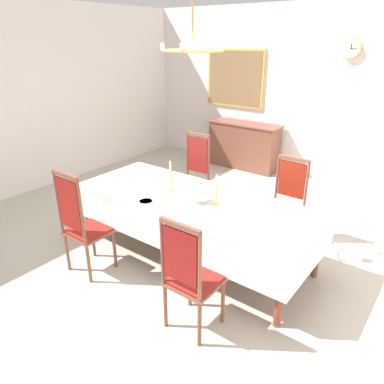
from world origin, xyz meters
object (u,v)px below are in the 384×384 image
object	(u,v)px
bowl_far_left	(170,210)
soup_tureen	(201,192)
spoon_secondary	(117,194)
dining_table	(192,204)
chair_south_a	(82,224)
chair_north_b	(286,201)
sideboard	(244,146)
mounted_clock	(352,49)
candlestick_east	(216,194)
framed_painting	(235,78)
chair_south_b	(190,275)
chandelier	(193,49)
candlestick_west	(171,180)
chair_north_a	(193,174)
bowl_near_left	(146,202)
bowl_near_right	(121,196)
spoon_primary	(140,200)

from	to	relation	value
bowl_far_left	soup_tureen	bearing A→B (deg)	77.43
spoon_secondary	bowl_far_left	bearing A→B (deg)	-4.73
dining_table	chair_south_a	bearing A→B (deg)	-126.92
dining_table	chair_north_b	size ratio (longest dim) A/B	2.60
sideboard	mounted_clock	world-z (taller)	mounted_clock
soup_tureen	dining_table	bearing A→B (deg)	180.00
candlestick_east	framed_painting	xyz separation A→B (m)	(-1.92, 3.49, 0.81)
framed_painting	spoon_secondary	bearing A→B (deg)	-78.25
bowl_far_left	chair_south_b	bearing A→B (deg)	-39.24
chair_south_b	spoon_secondary	xyz separation A→B (m)	(-1.50, 0.54, 0.18)
framed_painting	chandelier	distance (m)	3.89
candlestick_west	framed_painting	xyz separation A→B (m)	(-1.27, 3.49, 0.79)
chair_north_a	framed_painting	size ratio (longest dim) A/B	0.94
bowl_near_left	sideboard	bearing A→B (deg)	103.07
soup_tureen	bowl_near_left	bearing A→B (deg)	-135.19
candlestick_west	bowl_near_right	bearing A→B (deg)	-126.52
candlestick_east	bowl_far_left	xyz separation A→B (m)	(-0.30, -0.41, -0.12)
candlestick_west	bowl_near_left	distance (m)	0.45
chair_north_a	bowl_far_left	bearing A→B (deg)	118.66
chandelier	chair_south_b	bearing A→B (deg)	-53.82
bowl_near_left	mounted_clock	bearing A→B (deg)	77.61
bowl_near_left	mounted_clock	size ratio (longest dim) A/B	0.59
bowl_near_right	candlestick_east	bearing A→B (deg)	25.23
candlestick_west	candlestick_east	size ratio (longest dim) A/B	1.06
spoon_primary	chandelier	distance (m)	1.70
bowl_far_left	chandelier	distance (m)	1.63
chair_north_b	spoon_secondary	size ratio (longest dim) A/B	6.22
chair_north_a	framed_painting	distance (m)	2.87
framed_painting	chair_north_a	bearing A→B (deg)	-71.13
candlestick_east	chandelier	world-z (taller)	chandelier
bowl_near_right	spoon_primary	size ratio (longest dim) A/B	0.86
chair_north_b	sideboard	bearing A→B (deg)	-50.05
spoon_secondary	sideboard	size ratio (longest dim) A/B	0.12
dining_table	soup_tureen	distance (m)	0.22
dining_table	chair_south_a	world-z (taller)	chair_south_a
chair_north_a	spoon_secondary	distance (m)	1.44
bowl_far_left	spoon_primary	size ratio (longest dim) A/B	1.01
chair_south_a	bowl_near_right	size ratio (longest dim) A/B	8.05
chair_north_b	candlestick_west	bearing A→B (deg)	43.25
framed_painting	dining_table	bearing A→B (deg)	-65.39
soup_tureen	sideboard	xyz separation A→B (m)	(-1.29, 3.24, -0.41)
bowl_near_left	framed_painting	distance (m)	4.23
chair_north_b	bowl_near_left	xyz separation A→B (m)	(-1.04, -1.41, 0.21)
bowl_near_left	framed_painting	size ratio (longest dim) A/B	0.14
spoon_secondary	chandelier	xyz separation A→B (m)	(0.78, 0.44, 1.59)
chair_south_a	spoon_secondary	distance (m)	0.57
bowl_near_left	bowl_near_right	bearing A→B (deg)	-173.77
dining_table	candlestick_east	bearing A→B (deg)	-0.00
chair_south_b	bowl_far_left	bearing A→B (deg)	140.76
soup_tureen	candlestick_east	distance (m)	0.21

